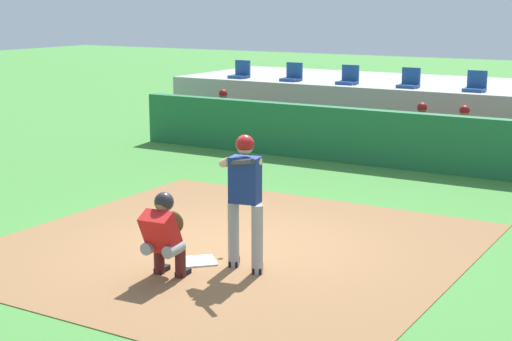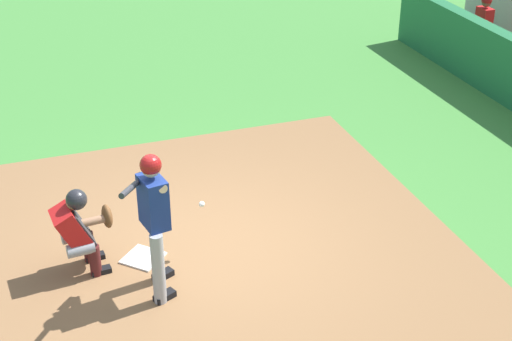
% 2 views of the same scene
% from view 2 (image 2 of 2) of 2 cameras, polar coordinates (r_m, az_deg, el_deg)
% --- Properties ---
extents(ground_plane, '(80.00, 80.00, 0.00)m').
position_cam_2_polar(ground_plane, '(9.78, -3.89, -5.80)').
color(ground_plane, '#428438').
extents(dirt_infield, '(6.40, 6.40, 0.01)m').
position_cam_2_polar(dirt_infield, '(9.78, -3.89, -5.78)').
color(dirt_infield, olive).
rests_on(dirt_infield, ground).
extents(home_plate, '(0.62, 0.62, 0.02)m').
position_cam_2_polar(home_plate, '(9.63, -8.50, -6.52)').
color(home_plate, white).
rests_on(home_plate, dirt_infield).
extents(batter_at_plate, '(0.78, 0.66, 1.80)m').
position_cam_2_polar(batter_at_plate, '(8.52, -7.68, -3.41)').
color(batter_at_plate, '#99999E').
rests_on(batter_at_plate, ground).
extents(catcher_crouched, '(0.51, 1.85, 1.13)m').
position_cam_2_polar(catcher_crouched, '(9.27, -13.06, -4.21)').
color(catcher_crouched, gray).
rests_on(catcher_crouched, ground).
extents(dugout_player_0, '(0.49, 0.70, 1.30)m').
position_cam_2_polar(dugout_player_0, '(16.62, 16.38, 10.46)').
color(dugout_player_0, '#939399').
rests_on(dugout_player_0, ground).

